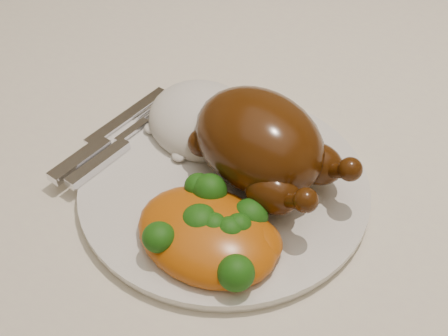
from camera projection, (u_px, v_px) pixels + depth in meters
The scene contains 7 objects.
dining_table at pixel (346, 173), 0.77m from camera, with size 1.60×0.90×0.76m.
tablecloth at pixel (355, 128), 0.72m from camera, with size 1.73×1.03×0.18m.
dinner_plate at pixel (224, 187), 0.60m from camera, with size 0.27×0.27×0.01m, color silver.
roast_chicken at pixel (261, 143), 0.58m from camera, with size 0.18×0.14×0.09m.
rice_mound at pixel (202, 120), 0.65m from camera, with size 0.15×0.15×0.06m.
mac_and_cheese at pixel (213, 234), 0.54m from camera, with size 0.14×0.11×0.05m.
cutlery at pixel (104, 147), 0.63m from camera, with size 0.05×0.17×0.01m.
Camera 1 is at (0.13, -0.55, 1.21)m, focal length 50.00 mm.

